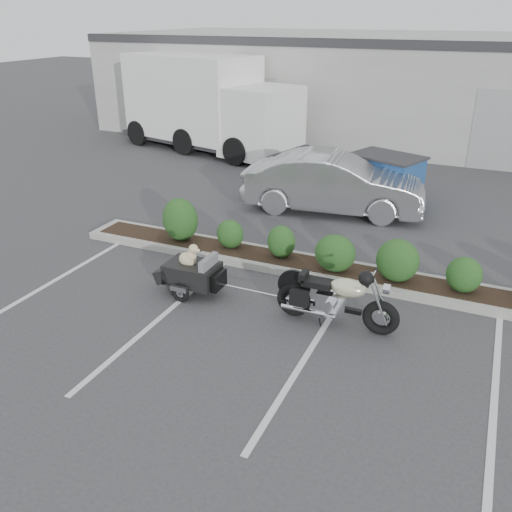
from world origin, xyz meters
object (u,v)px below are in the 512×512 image
at_px(motorcycle, 336,299).
at_px(delivery_truck, 209,106).
at_px(sedan, 334,183).
at_px(dumpster, 385,177).
at_px(pet_trailer, 192,272).

xyz_separation_m(motorcycle, delivery_truck, (-8.04, 10.41, 1.15)).
height_order(motorcycle, delivery_truck, delivery_truck).
distance_m(sedan, delivery_truck, 8.06).
relative_size(dumpster, delivery_truck, 0.29).
distance_m(motorcycle, delivery_truck, 13.20).
bearing_deg(pet_trailer, delivery_truck, 116.56).
height_order(pet_trailer, dumpster, dumpster).
height_order(sedan, delivery_truck, delivery_truck).
height_order(pet_trailer, sedan, sedan).
bearing_deg(sedan, motorcycle, -170.60).
xyz_separation_m(dumpster, delivery_truck, (-7.36, 3.27, 1.01)).
bearing_deg(delivery_truck, motorcycle, -38.43).
bearing_deg(motorcycle, dumpster, 95.14).
bearing_deg(motorcycle, delivery_truck, 127.40).
bearing_deg(delivery_truck, sedan, -23.81).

